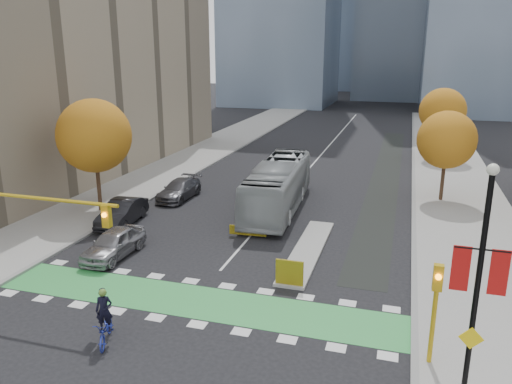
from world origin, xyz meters
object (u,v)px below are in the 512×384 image
Objects in this scene: tree_east_far at (443,111)px; parked_car_b at (122,213)px; traffic_signal_east at (436,300)px; banner_lamppost at (478,279)px; parked_car_c at (179,190)px; cyclist at (105,325)px; traffic_signal_west at (14,218)px; parked_car_a at (114,243)px; bus at (278,186)px; tree_east_near at (447,140)px; tree_west at (94,136)px; hazard_board at (289,273)px.

parked_car_b is at bearing -127.58° from tree_east_far.
traffic_signal_east is 2.92m from banner_lamppost.
banner_lamppost reaches higher than parked_car_c.
cyclist is 0.46× the size of parked_car_c.
banner_lamppost is at bearing -5.86° from traffic_signal_west.
traffic_signal_west is 1.81× the size of parked_car_a.
parked_car_c is at bearing 135.28° from banner_lamppost.
parked_car_c is (-8.22, 0.37, -1.06)m from bus.
tree_east_far is at bearing 48.99° from cyclist.
tree_east_near is 1.50× the size of parked_car_a.
tree_east_far reaches higher than bus.
cyclist is 8.99m from parked_car_a.
tree_east_near reaches higher than traffic_signal_east.
banner_lamppost is 3.48× the size of cyclist.
tree_east_near is at bearing 22.62° from tree_west.
traffic_signal_west is at bearing -88.59° from parked_car_c.
hazard_board is at bearing -25.99° from tree_west.
banner_lamppost is at bearing -43.31° from parked_car_c.
tree_east_far is (24.50, 26.00, -0.38)m from tree_west.
banner_lamppost is at bearing -62.68° from bus.
tree_west is at bearing 150.93° from traffic_signal_east.
banner_lamppost is at bearing -91.41° from tree_east_far.
cyclist is at bearing -58.43° from parked_car_a.
tree_west reaches higher than hazard_board.
hazard_board is 19.93m from tree_east_near.
hazard_board is 0.34× the size of traffic_signal_east.
parked_car_c is (1.07, 6.67, -0.09)m from parked_car_b.
tree_east_far is (8.50, 33.80, 4.44)m from hazard_board.
traffic_signal_west is 11.10m from parked_car_b.
bus is 11.26m from parked_car_b.
tree_east_near is at bearing 39.07° from cyclist.
traffic_signal_west is at bearing -119.36° from bus.
traffic_signal_west is (-19.93, -22.51, -0.83)m from tree_east_near.
cyclist is 20.34m from parked_car_c.
tree_east_near is 24.51m from banner_lamppost.
hazard_board is 9.14m from cyclist.
tree_east_far is at bearing 47.55° from parked_car_c.
parked_car_c is at bearing 173.99° from bus.
parked_car_b reaches higher than parked_car_a.
parked_car_b is at bearing 117.97° from parked_car_a.
tree_east_near is 0.85× the size of banner_lamppost.
traffic_signal_east reaches higher than cyclist.
traffic_signal_west is 18.90m from bus.
traffic_signal_east is at bearing 0.01° from traffic_signal_west.
traffic_signal_east is (-1.50, -22.51, -2.13)m from tree_east_near.
traffic_signal_east reaches higher than parked_car_a.
tree_west is 13.25m from traffic_signal_west.
banner_lamppost reaches higher than bus.
parked_car_c is (-11.93, 12.54, -0.06)m from hazard_board.
traffic_signal_east is (-2.00, -38.51, -2.51)m from tree_east_far.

